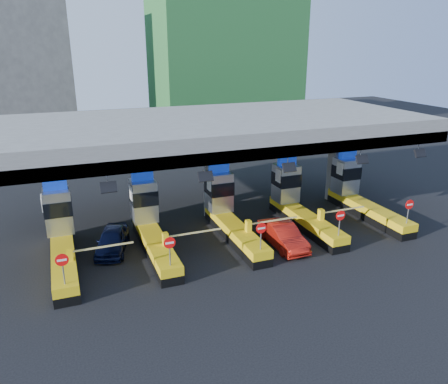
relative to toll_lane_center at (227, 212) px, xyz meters
name	(u,v)px	position (x,y,z in m)	size (l,w,h in m)	color
ground	(229,233)	(0.00, -0.28, -1.40)	(120.00, 120.00, 0.00)	black
toll_canopy	(213,131)	(0.00, 2.59, 4.74)	(28.00, 12.09, 7.00)	slate
toll_lane_far_left	(61,235)	(-10.00, 0.00, 0.00)	(4.43, 8.00, 4.16)	black
toll_lane_left	(150,223)	(-5.00, 0.00, 0.00)	(4.43, 8.00, 4.16)	black
toll_lane_center	(227,212)	(0.00, 0.00, 0.00)	(4.43, 8.00, 4.16)	black
toll_lane_right	(296,202)	(5.00, 0.00, 0.00)	(4.43, 8.00, 4.16)	black
toll_lane_far_right	(357,193)	(10.00, 0.00, 0.00)	(4.43, 8.00, 4.16)	black
bg_building_scaffold	(224,23)	(12.00, 31.72, 12.60)	(18.00, 12.00, 28.00)	#1E5926
bg_building_concrete	(9,66)	(-14.00, 35.72, 7.60)	(14.00, 10.00, 18.00)	#4C4C49
van	(112,240)	(-7.27, -0.13, -0.71)	(1.63, 4.04, 1.38)	black
red_car	(283,235)	(2.33, -3.14, -0.70)	(1.47, 4.22, 1.39)	#9D150C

